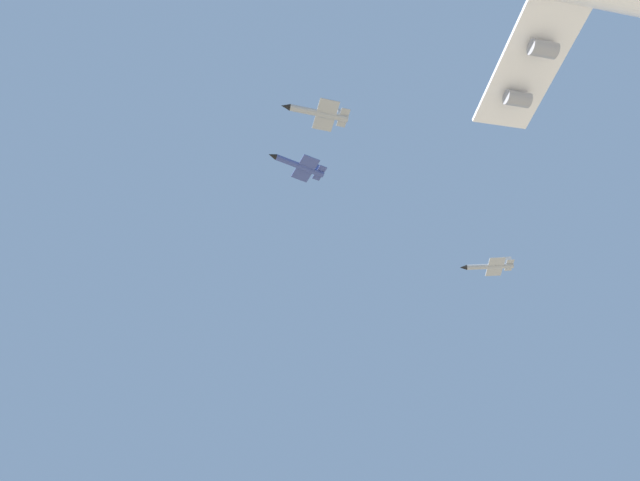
# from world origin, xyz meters

# --- Properties ---
(chase_jet_lead) EXTENTS (14.25, 10.91, 4.00)m
(chase_jet_lead) POSITION_xyz_m (-31.96, 25.79, 109.53)
(chase_jet_lead) COLOR #38478C
(chase_jet_left_wing) EXTENTS (9.71, 14.82, 4.00)m
(chase_jet_left_wing) POSITION_xyz_m (-85.55, 56.43, 102.36)
(chase_jet_left_wing) COLOR #999EA3
(chase_jet_trailing) EXTENTS (12.65, 13.02, 4.00)m
(chase_jet_trailing) POSITION_xyz_m (-18.15, 39.45, 104.88)
(chase_jet_trailing) COLOR #999EA3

